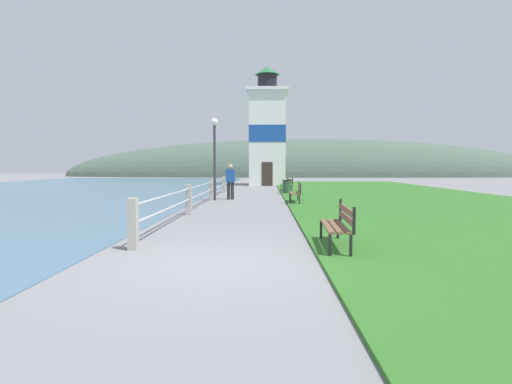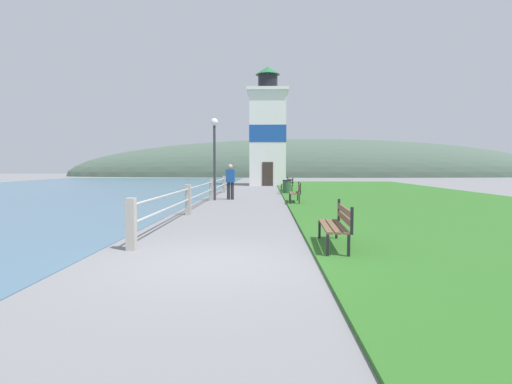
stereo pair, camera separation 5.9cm
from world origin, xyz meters
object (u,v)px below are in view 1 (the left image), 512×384
(lighthouse, at_px, (267,133))
(trash_bin, at_px, (287,187))
(lamp_post, at_px, (215,144))
(park_bench_midway, at_px, (296,191))
(person_strolling, at_px, (230,180))
(park_bench_near, at_px, (339,223))
(park_bench_far, at_px, (288,184))

(lighthouse, distance_m, trash_bin, 11.87)
(trash_bin, distance_m, lamp_post, 6.29)
(park_bench_midway, distance_m, person_strolling, 3.73)
(park_bench_near, height_order, park_bench_far, same)
(person_strolling, height_order, lamp_post, lamp_post)
(park_bench_midway, relative_size, lamp_post, 0.41)
(park_bench_midway, relative_size, lighthouse, 0.16)
(lighthouse, height_order, lamp_post, lighthouse)
(park_bench_midway, relative_size, trash_bin, 1.94)
(park_bench_far, height_order, person_strolling, person_strolling)
(park_bench_near, xyz_separation_m, person_strolling, (-3.22, 11.84, 0.41))
(park_bench_midway, height_order, park_bench_far, same)
(lamp_post, bearing_deg, person_strolling, 32.88)
(lighthouse, relative_size, lamp_post, 2.58)
(park_bench_midway, height_order, trash_bin, park_bench_midway)
(park_bench_midway, bearing_deg, lighthouse, -83.81)
(lamp_post, bearing_deg, lighthouse, 80.54)
(park_bench_far, xyz_separation_m, lighthouse, (-1.28, 9.28, 3.99))
(lighthouse, distance_m, person_strolling, 15.65)
(park_bench_midway, xyz_separation_m, park_bench_far, (0.04, 7.84, 0.00))
(lighthouse, bearing_deg, trash_bin, -84.15)
(park_bench_far, bearing_deg, park_bench_midway, 82.85)
(park_bench_midway, height_order, lamp_post, lamp_post)
(park_bench_far, distance_m, person_strolling, 6.65)
(lighthouse, bearing_deg, park_bench_midway, -85.83)
(park_bench_near, xyz_separation_m, lighthouse, (-1.34, 26.95, 3.99))
(park_bench_midway, distance_m, trash_bin, 6.04)
(park_bench_far, bearing_deg, lamp_post, 51.48)
(trash_bin, bearing_deg, park_bench_midway, -88.93)
(trash_bin, bearing_deg, lamp_post, -129.62)
(park_bench_midway, height_order, lighthouse, lighthouse)
(park_bench_near, height_order, person_strolling, person_strolling)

